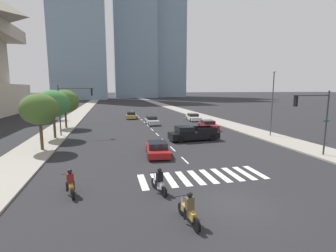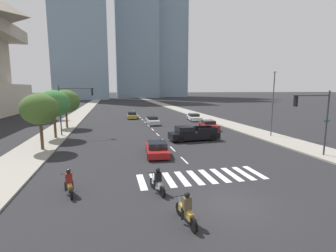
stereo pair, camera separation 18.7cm
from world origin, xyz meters
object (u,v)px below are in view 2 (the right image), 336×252
(motorcycle_trailing, at_px, (186,211))
(street_tree_third, at_px, (66,102))
(motorcycle_third, at_px, (157,182))
(traffic_signal_far, at_px, (72,101))
(street_tree_second, at_px, (53,104))
(traffic_signal_near, at_px, (315,112))
(street_lamp_east, at_px, (273,99))
(motorcycle_lead, at_px, (69,184))
(sedan_white_3, at_px, (194,117))
(street_tree_nearest, at_px, (40,109))
(sedan_red_4, at_px, (157,149))
(pickup_truck, at_px, (192,134))
(sedan_gold_2, at_px, (132,116))
(sedan_red_1, at_px, (209,125))
(sedan_silver_0, at_px, (152,121))

(motorcycle_trailing, height_order, street_tree_third, street_tree_third)
(motorcycle_third, bearing_deg, traffic_signal_far, 8.24)
(street_tree_second, xyz_separation_m, street_tree_third, (0.00, 7.92, -0.14))
(traffic_signal_near, relative_size, street_lamp_east, 0.71)
(motorcycle_lead, height_order, sedan_white_3, motorcycle_lead)
(traffic_signal_near, relative_size, street_tree_nearest, 1.05)
(motorcycle_third, height_order, sedan_red_4, motorcycle_third)
(sedan_red_4, bearing_deg, traffic_signal_far, 42.91)
(street_tree_second, bearing_deg, traffic_signal_near, -30.41)
(street_tree_second, bearing_deg, motorcycle_trailing, -65.65)
(pickup_truck, height_order, traffic_signal_near, traffic_signal_near)
(pickup_truck, distance_m, traffic_signal_far, 15.28)
(motorcycle_trailing, relative_size, traffic_signal_near, 0.37)
(sedan_gold_2, height_order, street_tree_second, street_tree_second)
(sedan_red_1, distance_m, traffic_signal_far, 18.99)
(motorcycle_trailing, height_order, pickup_truck, pickup_truck)
(sedan_red_1, xyz_separation_m, sedan_red_4, (-10.03, -12.33, -0.03))
(street_tree_nearest, bearing_deg, traffic_signal_far, 75.47)
(pickup_truck, distance_m, street_tree_nearest, 15.84)
(sedan_red_1, distance_m, sedan_gold_2, 18.52)
(motorcycle_third, bearing_deg, traffic_signal_near, -86.09)
(motorcycle_third, relative_size, street_tree_nearest, 0.38)
(motorcycle_third, height_order, street_tree_second, street_tree_second)
(motorcycle_third, distance_m, street_tree_second, 20.22)
(sedan_silver_0, relative_size, sedan_red_4, 1.05)
(motorcycle_trailing, xyz_separation_m, pickup_truck, (5.84, 16.66, 0.23))
(motorcycle_third, height_order, sedan_white_3, motorcycle_third)
(motorcycle_trailing, distance_m, sedan_red_1, 26.11)
(sedan_silver_0, xyz_separation_m, traffic_signal_near, (10.05, -23.04, 3.35))
(traffic_signal_near, bearing_deg, sedan_red_1, -80.12)
(sedan_gold_2, height_order, sedan_white_3, sedan_gold_2)
(sedan_red_4, bearing_deg, street_tree_second, 52.48)
(motorcycle_third, bearing_deg, street_tree_nearest, 24.99)
(sedan_silver_0, height_order, sedan_red_1, sedan_silver_0)
(sedan_silver_0, bearing_deg, street_tree_second, -55.21)
(sedan_red_4, bearing_deg, pickup_truck, -37.99)
(street_tree_third, bearing_deg, traffic_signal_near, -42.83)
(sedan_red_4, height_order, traffic_signal_near, traffic_signal_near)
(sedan_gold_2, bearing_deg, motorcycle_third, -177.04)
(motorcycle_lead, xyz_separation_m, motorcycle_third, (4.90, -0.92, 0.00))
(traffic_signal_far, xyz_separation_m, street_tree_second, (-1.89, -1.46, -0.21))
(pickup_truck, bearing_deg, motorcycle_lead, 43.80)
(motorcycle_third, height_order, street_tree_nearest, street_tree_nearest)
(motorcycle_third, xyz_separation_m, street_tree_nearest, (-8.99, 11.92, 3.42))
(sedan_white_3, relative_size, traffic_signal_far, 0.78)
(motorcycle_trailing, height_order, street_tree_second, street_tree_second)
(motorcycle_lead, xyz_separation_m, sedan_red_1, (16.38, 19.32, 0.02))
(traffic_signal_far, xyz_separation_m, street_tree_nearest, (-1.89, -7.29, -0.37))
(motorcycle_lead, bearing_deg, traffic_signal_near, -96.42)
(traffic_signal_near, distance_m, street_tree_third, 31.75)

